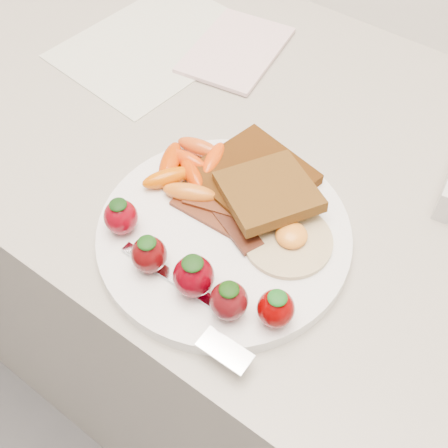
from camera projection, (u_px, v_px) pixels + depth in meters
The scene contains 11 objects.
counter at pixel (271, 326), 1.04m from camera, with size 2.00×0.60×0.90m, color gray.
plate at pixel (224, 235), 0.60m from camera, with size 0.27×0.27×0.02m, color white.
toast_lower at pixel (253, 177), 0.63m from camera, with size 0.11×0.11×0.01m, color black.
toast_upper at pixel (268, 192), 0.60m from camera, with size 0.09×0.09×0.01m, color black.
fried_egg at pixel (289, 239), 0.58m from camera, with size 0.12×0.12×0.02m.
bacon_strips at pixel (223, 214), 0.60m from camera, with size 0.12×0.07×0.01m.
baby_carrots at pixel (187, 168), 0.63m from camera, with size 0.10×0.11×0.02m.
strawberries at pixel (192, 270), 0.54m from camera, with size 0.22×0.06×0.05m.
fork at pixel (195, 308), 0.53m from camera, with size 0.18×0.05×0.00m.
paper_sheet at pixel (157, 43), 0.82m from camera, with size 0.20×0.27×0.00m, color beige.
notepad at pixel (236, 50), 0.80m from camera, with size 0.11×0.17×0.01m, color beige.
Camera 1 is at (0.21, 1.27, 1.39)m, focal length 45.00 mm.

